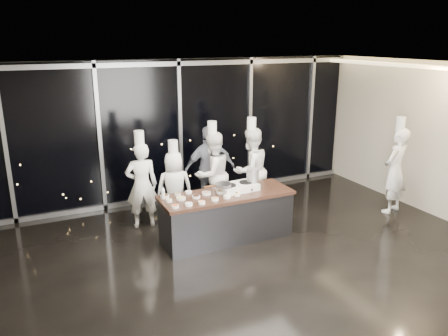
% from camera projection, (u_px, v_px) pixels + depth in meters
% --- Properties ---
extents(ground, '(9.00, 9.00, 0.00)m').
position_uv_depth(ground, '(249.00, 259.00, 7.46)').
color(ground, black).
rests_on(ground, ground).
extents(room_shell, '(9.02, 7.02, 3.21)m').
position_uv_depth(room_shell, '(261.00, 129.00, 6.89)').
color(room_shell, '#BDB5A1').
rests_on(room_shell, ground).
extents(window_wall, '(8.90, 0.11, 3.20)m').
position_uv_depth(window_wall, '(180.00, 131.00, 9.99)').
color(window_wall, black).
rests_on(window_wall, ground).
extents(demo_counter, '(2.46, 0.86, 0.90)m').
position_uv_depth(demo_counter, '(227.00, 216.00, 8.12)').
color(demo_counter, '#35353A').
rests_on(demo_counter, ground).
extents(stove, '(0.75, 0.51, 0.14)m').
position_uv_depth(stove, '(238.00, 187.00, 8.14)').
color(stove, white).
rests_on(stove, demo_counter).
extents(frying_pan, '(0.54, 0.33, 0.05)m').
position_uv_depth(frying_pan, '(223.00, 185.00, 7.95)').
color(frying_pan, slate).
rests_on(frying_pan, stove).
extents(stock_pot, '(0.25, 0.25, 0.23)m').
position_uv_depth(stock_pot, '(253.00, 175.00, 8.23)').
color(stock_pot, '#B3B3B5').
rests_on(stock_pot, stove).
extents(prep_bowls, '(1.36, 0.71, 0.05)m').
position_uv_depth(prep_bowls, '(197.00, 197.00, 7.74)').
color(prep_bowls, white).
rests_on(prep_bowls, demo_counter).
extents(squeeze_bottle, '(0.06, 0.06, 0.23)m').
position_uv_depth(squeeze_bottle, '(163.00, 193.00, 7.68)').
color(squeeze_bottle, white).
rests_on(squeeze_bottle, demo_counter).
extents(chef_far_left, '(0.67, 0.48, 1.95)m').
position_uv_depth(chef_far_left, '(142.00, 184.00, 8.55)').
color(chef_far_left, white).
rests_on(chef_far_left, ground).
extents(chef_left, '(0.79, 0.57, 1.72)m').
position_uv_depth(chef_left, '(174.00, 187.00, 8.76)').
color(chef_left, white).
rests_on(chef_left, ground).
extents(chef_center, '(1.04, 0.91, 2.02)m').
position_uv_depth(chef_center, '(212.00, 174.00, 9.14)').
color(chef_center, white).
rests_on(chef_center, ground).
extents(guest, '(1.16, 0.63, 1.88)m').
position_uv_depth(guest, '(210.00, 170.00, 9.30)').
color(guest, '#131D36').
rests_on(guest, ground).
extents(chef_right, '(1.04, 0.90, 2.06)m').
position_uv_depth(chef_right, '(251.00, 170.00, 9.36)').
color(chef_right, white).
rests_on(chef_right, ground).
extents(chef_side, '(0.78, 0.64, 2.08)m').
position_uv_depth(chef_side, '(395.00, 170.00, 9.27)').
color(chef_side, white).
rests_on(chef_side, ground).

